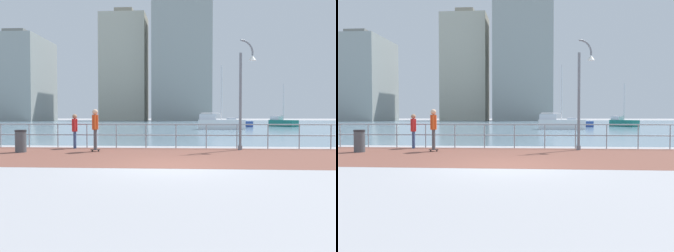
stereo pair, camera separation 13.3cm
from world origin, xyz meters
The scene contains 14 objects.
ground centered at (0.00, 40.00, 0.00)m, with size 220.00×220.00×0.00m, color #9E9EA3.
brick_paving centered at (0.00, 2.46, 0.00)m, with size 28.00×6.01×0.01m, color brown.
harbor_water centered at (0.00, 50.46, 0.00)m, with size 180.00×88.00×0.00m, color #6B899E.
waterfront_railing centered at (0.00, 5.46, 0.78)m, with size 25.25×0.06×1.13m.
lamppost centered at (3.02, 4.90, 2.68)m, with size 0.81×0.39×4.85m.
skateboarder centered at (-3.33, 3.79, 1.08)m, with size 0.41×0.56×1.78m.
bystander centered at (-4.66, 5.11, 0.92)m, with size 0.33×0.55×1.58m.
trash_bin centered at (-6.33, 3.34, 0.47)m, with size 0.46×0.46×0.93m.
sailboat_ivory centered at (3.96, 26.53, 0.66)m, with size 4.95×1.55×6.95m.
sailboat_red centered at (7.16, 34.56, 0.47)m, with size 3.64×1.67×4.92m.
sailboat_yellow centered at (13.36, 36.45, 0.56)m, with size 3.27×4.22×5.84m.
tower_concrete centered at (-18.82, 91.13, 15.93)m, with size 13.49×10.21×33.53m.
tower_brick centered at (-1.26, 89.71, 17.14)m, with size 16.75×15.32×35.95m.
tower_steel centered at (-45.71, 79.52, 11.39)m, with size 14.53×17.01×24.44m.
Camera 1 is at (0.57, -10.05, 1.52)m, focal length 35.88 mm.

